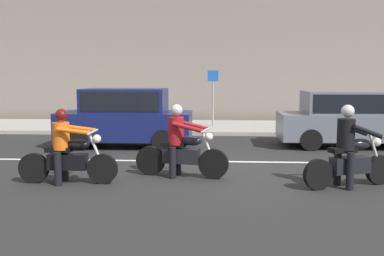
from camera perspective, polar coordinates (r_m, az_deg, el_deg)
The scene contains 9 objects.
ground_plane at distance 10.48m, azimuth 3.07°, elevation -5.30°, with size 80.00×80.00×0.00m, color #242424.
sidewalk_slab at distance 18.37m, azimuth 3.19°, elevation 0.13°, with size 40.00×4.40×0.14m, color #99968E.
lane_marking_stripe at distance 11.36m, azimuth 2.95°, elevation -4.33°, with size 18.00×0.14×0.01m, color silver.
motorcycle_with_rider_crimson at distance 9.55m, azimuth -1.47°, elevation -2.53°, with size 2.05×0.77×1.58m.
motorcycle_with_rider_black_leather at distance 9.20m, azimuth 19.69°, elevation -3.15°, with size 1.94×0.95×1.63m.
motorcycle_with_rider_orange_stripe at distance 9.33m, azimuth -15.87°, elevation -3.10°, with size 2.04×0.70×1.53m.
parked_sedan_slate_gray at distance 14.41m, azimuth 19.39°, elevation 1.16°, with size 4.28×1.82×1.72m.
parked_hatchback_navy at distance 13.75m, azimuth -8.62°, elevation 1.46°, with size 4.05×1.76×1.80m.
street_sign_post at distance 17.98m, azimuth 2.72°, elevation 4.70°, with size 0.44×0.08×2.30m.
Camera 1 is at (0.03, -10.25, 2.19)m, focal length 41.27 mm.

